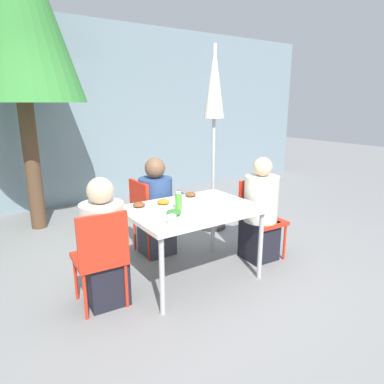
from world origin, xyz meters
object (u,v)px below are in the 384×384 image
at_px(chair_right, 259,212).
at_px(chair_far, 148,212).
at_px(chair_left, 101,253).
at_px(person_left, 104,246).
at_px(person_far, 156,210).
at_px(bottle, 179,202).
at_px(person_right, 260,213).
at_px(closed_umbrella, 214,100).
at_px(salad_bowl, 210,206).
at_px(drinking_cup, 172,220).

relative_size(chair_right, chair_far, 1.00).
bearing_deg(chair_left, person_left, 58.09).
height_order(person_far, bottle, person_far).
bearing_deg(chair_far, person_far, 58.09).
xyz_separation_m(person_left, person_right, (1.71, -0.11, 0.01)).
xyz_separation_m(person_right, closed_umbrella, (0.15, 1.05, 1.19)).
distance_m(chair_left, chair_far, 1.11).
height_order(closed_umbrella, salad_bowl, closed_umbrella).
distance_m(chair_right, person_right, 0.10).
bearing_deg(salad_bowl, person_left, 167.85).
bearing_deg(person_left, closed_umbrella, 30.26).
relative_size(closed_umbrella, salad_bowl, 14.64).
xyz_separation_m(closed_umbrella, drinking_cup, (-1.41, -1.30, -0.95)).
height_order(person_left, person_far, same).
height_order(person_far, drinking_cup, person_far).
distance_m(chair_right, chair_far, 1.24).
bearing_deg(chair_left, person_right, 2.49).
bearing_deg(drinking_cup, salad_bowl, 16.55).
bearing_deg(chair_right, person_right, 58.09).
height_order(bottle, salad_bowl, bottle).
bearing_deg(chair_far, closed_umbrella, 101.18).
distance_m(chair_far, drinking_cup, 1.12).
distance_m(closed_umbrella, drinking_cup, 2.14).
height_order(person_right, bottle, person_right).
bearing_deg(drinking_cup, chair_far, 74.01).
xyz_separation_m(person_far, bottle, (-0.14, -0.70, 0.29)).
bearing_deg(closed_umbrella, drinking_cup, -137.36).
bearing_deg(chair_right, person_far, -32.05).
relative_size(person_left, closed_umbrella, 0.47).
bearing_deg(bottle, chair_left, -178.93).
xyz_separation_m(person_right, bottle, (-1.01, 0.04, 0.28)).
xyz_separation_m(bottle, drinking_cup, (-0.25, -0.29, -0.04)).
relative_size(bottle, salad_bowl, 1.10).
xyz_separation_m(person_right, drinking_cup, (-1.26, -0.25, 0.24)).
height_order(person_left, bottle, person_left).
relative_size(person_left, person_far, 1.00).
relative_size(closed_umbrella, bottle, 13.29).
bearing_deg(bottle, person_far, 79.14).
bearing_deg(chair_far, person_left, -49.29).
height_order(chair_right, person_right, person_right).
bearing_deg(bottle, drinking_cup, -130.15).
bearing_deg(person_right, chair_left, 2.73).
xyz_separation_m(bottle, salad_bowl, (0.25, -0.14, -0.05)).
height_order(chair_left, salad_bowl, chair_left).
distance_m(chair_right, bottle, 1.11).
distance_m(chair_right, salad_bowl, 0.87).
bearing_deg(person_right, person_far, -36.76).
distance_m(person_right, closed_umbrella, 1.59).
relative_size(person_far, drinking_cup, 13.47).
bearing_deg(person_left, chair_far, 45.83).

